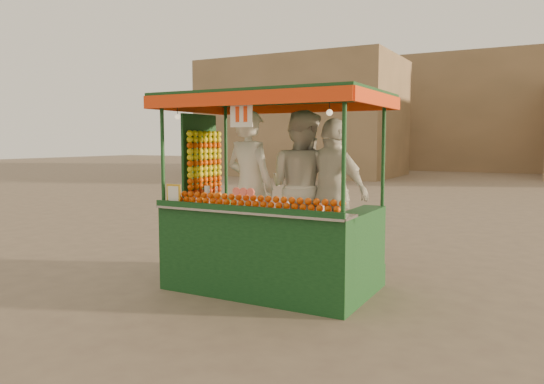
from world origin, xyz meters
The scene contains 7 objects.
ground centered at (0.00, 0.00, 0.00)m, with size 90.00×90.00×0.00m, color brown.
building_left centered at (-9.00, 20.00, 3.00)m, with size 10.00×6.00×6.00m, color #967655.
building_center centered at (-2.00, 30.00, 3.50)m, with size 14.00×7.00×7.00m, color #967655.
juice_cart centered at (-0.25, -0.01, 0.77)m, with size 2.61×1.69×2.37m.
vendor_left centered at (-0.50, 0.06, 1.23)m, with size 0.77×0.58×1.92m.
vendor_middle centered at (0.03, 0.45, 1.23)m, with size 1.05×0.88×1.91m.
vendor_right centered at (0.48, 0.39, 1.18)m, with size 1.15×0.82×1.81m.
Camera 1 is at (2.78, -5.48, 1.81)m, focal length 34.39 mm.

